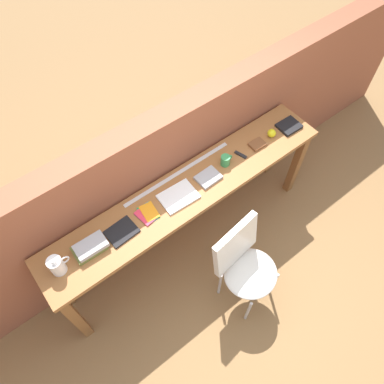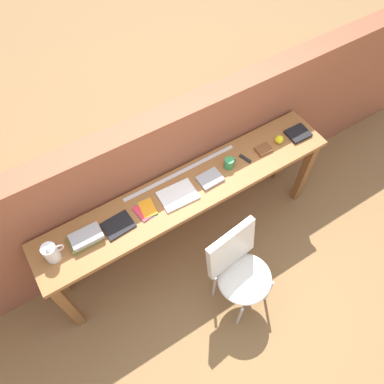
{
  "view_description": "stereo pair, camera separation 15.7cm",
  "coord_description": "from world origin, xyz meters",
  "views": [
    {
      "loc": [
        -0.97,
        -0.99,
        3.28
      ],
      "look_at": [
        0.0,
        0.25,
        0.9
      ],
      "focal_mm": 35.0,
      "sensor_mm": 36.0,
      "label": 1
    },
    {
      "loc": [
        -0.84,
        -1.08,
        3.28
      ],
      "look_at": [
        0.0,
        0.25,
        0.9
      ],
      "focal_mm": 35.0,
      "sensor_mm": 36.0,
      "label": 2
    }
  ],
  "objects": [
    {
      "name": "mug",
      "position": [
        0.39,
        0.31,
        0.92
      ],
      "size": [
        0.11,
        0.08,
        0.09
      ],
      "color": "#338C4C",
      "rests_on": "sideboard"
    },
    {
      "name": "pamphlet_pile_colourful",
      "position": [
        -0.37,
        0.31,
        0.89
      ],
      "size": [
        0.16,
        0.18,
        0.01
      ],
      "color": "#3399D8",
      "rests_on": "sideboard"
    },
    {
      "name": "book_open_centre",
      "position": [
        -0.1,
        0.29,
        0.89
      ],
      "size": [
        0.29,
        0.22,
        0.02
      ],
      "primitive_type": "cube",
      "rotation": [
        0.0,
        0.0,
        -0.05
      ],
      "color": "white",
      "rests_on": "sideboard"
    },
    {
      "name": "multitool_folded",
      "position": [
        0.55,
        0.3,
        0.89
      ],
      "size": [
        0.05,
        0.11,
        0.02
      ],
      "primitive_type": "cube",
      "rotation": [
        0.0,
        0.0,
        0.28
      ],
      "color": "black",
      "rests_on": "sideboard"
    },
    {
      "name": "brick_wall_back",
      "position": [
        0.0,
        0.64,
        0.69
      ],
      "size": [
        6.0,
        0.2,
        1.39
      ],
      "primitive_type": "cube",
      "color": "#935138",
      "rests_on": "ground"
    },
    {
      "name": "book_grey_hardcover",
      "position": [
        0.19,
        0.28,
        0.89
      ],
      "size": [
        0.19,
        0.15,
        0.02
      ],
      "primitive_type": "cube",
      "rotation": [
        0.0,
        0.0,
        0.03
      ],
      "color": "#9E9EA3",
      "rests_on": "sideboard"
    },
    {
      "name": "leather_journal_brown",
      "position": [
        0.73,
        0.3,
        0.89
      ],
      "size": [
        0.13,
        0.1,
        0.02
      ],
      "primitive_type": "cube",
      "rotation": [
        0.0,
        0.0,
        -0.03
      ],
      "color": "brown",
      "rests_on": "sideboard"
    },
    {
      "name": "book_repair_rightmost",
      "position": [
        1.09,
        0.28,
        0.89
      ],
      "size": [
        0.19,
        0.17,
        0.03
      ],
      "primitive_type": "cube",
      "rotation": [
        0.0,
        0.0,
        -0.03
      ],
      "color": "black",
      "rests_on": "sideboard"
    },
    {
      "name": "sideboard",
      "position": [
        0.0,
        0.3,
        0.74
      ],
      "size": [
        2.5,
        0.44,
        0.88
      ],
      "color": "#996033",
      "rests_on": "ground"
    },
    {
      "name": "chair_white_moulded",
      "position": [
        0.07,
        -0.34,
        0.53
      ],
      "size": [
        0.49,
        0.5,
        0.89
      ],
      "color": "silver",
      "rests_on": "ground"
    },
    {
      "name": "ground_plane",
      "position": [
        0.0,
        0.0,
        0.0
      ],
      "size": [
        40.0,
        40.0,
        0.0
      ],
      "primitive_type": "plane",
      "color": "olive"
    },
    {
      "name": "sports_ball_small",
      "position": [
        0.89,
        0.3,
        0.92
      ],
      "size": [
        0.07,
        0.07,
        0.07
      ],
      "primitive_type": "sphere",
      "color": "yellow",
      "rests_on": "sideboard"
    },
    {
      "name": "ruler_metal_back_edge",
      "position": [
        0.03,
        0.47,
        0.88
      ],
      "size": [
        1.01,
        0.03,
        0.0
      ],
      "primitive_type": "cube",
      "color": "silver",
      "rests_on": "sideboard"
    },
    {
      "name": "pitcher_white",
      "position": [
        -1.08,
        0.31,
        0.96
      ],
      "size": [
        0.14,
        0.1,
        0.18
      ],
      "color": "white",
      "rests_on": "sideboard"
    },
    {
      "name": "book_stack_leftmost",
      "position": [
        -0.84,
        0.32,
        0.91
      ],
      "size": [
        0.24,
        0.16,
        0.07
      ],
      "color": "olive",
      "rests_on": "sideboard"
    },
    {
      "name": "magazine_cycling",
      "position": [
        -0.6,
        0.3,
        0.89
      ],
      "size": [
        0.23,
        0.18,
        0.02
      ],
      "primitive_type": "cube",
      "rotation": [
        0.0,
        0.0,
        0.06
      ],
      "color": "black",
      "rests_on": "sideboard"
    }
  ]
}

